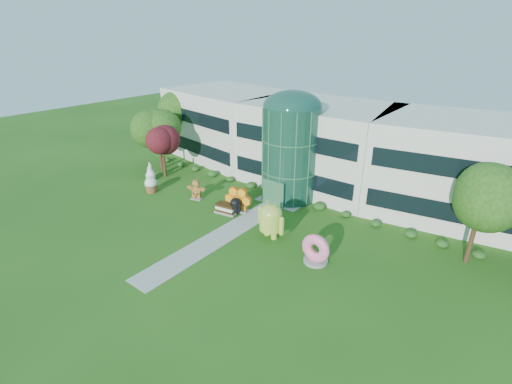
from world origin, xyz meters
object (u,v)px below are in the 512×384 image
Objects in this scene: android_black at (236,204)px; donut at (317,248)px; android_green at (271,218)px; gingerbread at (196,189)px.

android_black is 10.80m from donut.
android_green is 1.48× the size of donut.
gingerbread is (-5.62, 0.03, 0.14)m from android_black.
android_green reaches higher than android_black.
android_green is at bearing -24.50° from gingerbread.
android_black is at bearing -16.74° from gingerbread.
donut is at bearing 0.92° from android_green.
donut is at bearing -25.43° from gingerbread.
android_green reaches higher than donut.
gingerbread is at bearing -176.16° from android_green.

